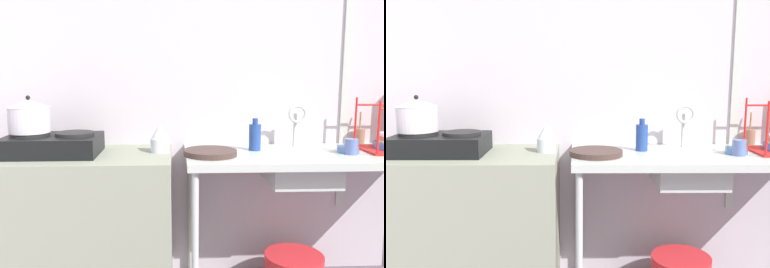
# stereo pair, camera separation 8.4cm
# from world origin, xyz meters

# --- Properties ---
(wall_back) EXTENTS (4.85, 0.10, 2.80)m
(wall_back) POSITION_xyz_m (0.00, 1.88, 1.40)
(wall_back) COLOR #BEB5BE
(wall_back) RESTS_ON ground
(wall_metal_strip) EXTENTS (0.05, 0.01, 2.24)m
(wall_metal_strip) POSITION_xyz_m (0.33, 1.82, 1.54)
(wall_metal_strip) COLOR #B6BCB7
(counter_concrete) EXTENTS (1.26, 0.58, 0.83)m
(counter_concrete) POSITION_xyz_m (-1.37, 1.54, 0.41)
(counter_concrete) COLOR gray
(counter_concrete) RESTS_ON ground
(counter_sink) EXTENTS (1.42, 0.58, 0.83)m
(counter_sink) POSITION_xyz_m (0.04, 1.54, 0.76)
(counter_sink) COLOR #B6BCB7
(counter_sink) RESTS_ON ground
(stove) EXTENTS (0.49, 0.35, 0.12)m
(stove) POSITION_xyz_m (-1.38, 1.54, 0.88)
(stove) COLOR black
(stove) RESTS_ON counter_concrete
(pot_on_left_burner) EXTENTS (0.22, 0.22, 0.20)m
(pot_on_left_burner) POSITION_xyz_m (-1.50, 1.54, 1.04)
(pot_on_left_burner) COLOR silver
(pot_on_left_burner) RESTS_ON stove
(percolator) EXTENTS (0.11, 0.11, 0.16)m
(percolator) POSITION_xyz_m (-0.81, 1.58, 0.90)
(percolator) COLOR silver
(percolator) RESTS_ON counter_concrete
(sink_basin) EXTENTS (0.37, 0.35, 0.17)m
(sink_basin) POSITION_xyz_m (-0.03, 1.52, 0.74)
(sink_basin) COLOR #B6BCB7
(sink_basin) RESTS_ON counter_sink
(faucet) EXTENTS (0.11, 0.07, 0.25)m
(faucet) POSITION_xyz_m (-0.01, 1.69, 1.00)
(faucet) COLOR #B6BCB7
(faucet) RESTS_ON counter_sink
(frying_pan) EXTENTS (0.29, 0.29, 0.03)m
(frying_pan) POSITION_xyz_m (-0.53, 1.49, 0.84)
(frying_pan) COLOR #3C2B26
(frying_pan) RESTS_ON counter_sink
(cup_by_rack) EXTENTS (0.07, 0.07, 0.09)m
(cup_by_rack) POSITION_xyz_m (0.23, 1.48, 0.87)
(cup_by_rack) COLOR #5165A3
(cup_by_rack) RESTS_ON counter_sink
(small_bowl_on_drainboard) EXTENTS (0.12, 0.12, 0.04)m
(small_bowl_on_drainboard) POSITION_xyz_m (0.23, 1.52, 0.85)
(small_bowl_on_drainboard) COLOR #446FA6
(small_bowl_on_drainboard) RESTS_ON counter_sink
(bottle_by_sink) EXTENTS (0.07, 0.07, 0.18)m
(bottle_by_sink) POSITION_xyz_m (-0.27, 1.62, 0.91)
(bottle_by_sink) COLOR navy
(bottle_by_sink) RESTS_ON counter_sink
(utensil_jar) EXTENTS (0.06, 0.06, 0.20)m
(utensil_jar) POSITION_xyz_m (0.41, 1.78, 0.88)
(utensil_jar) COLOR #906951
(utensil_jar) RESTS_ON counter_sink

